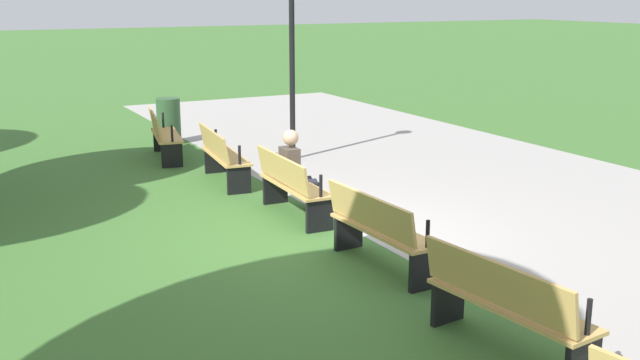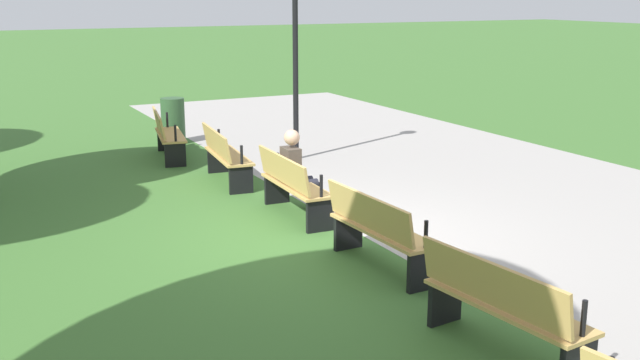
{
  "view_description": "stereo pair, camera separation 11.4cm",
  "coord_description": "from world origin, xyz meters",
  "px_view_note": "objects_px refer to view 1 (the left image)",
  "views": [
    {
      "loc": [
        7.87,
        -4.38,
        3.03
      ],
      "look_at": [
        0.0,
        -0.24,
        0.8
      ],
      "focal_mm": 42.08,
      "sensor_mm": 36.0,
      "label": 1
    },
    {
      "loc": [
        7.92,
        -4.28,
        3.03
      ],
      "look_at": [
        0.0,
        -0.24,
        0.8
      ],
      "focal_mm": 42.08,
      "sensor_mm": 36.0,
      "label": 2
    }
  ],
  "objects_px": {
    "bench_0": "(163,134)",
    "trash_bin": "(169,121)",
    "person_seated": "(296,169)",
    "bench_1": "(222,155)",
    "bench_3": "(379,229)",
    "lamp_post": "(292,22)",
    "bench_2": "(291,185)",
    "bench_4": "(505,304)"
  },
  "relations": [
    {
      "from": "bench_1",
      "to": "bench_3",
      "type": "bearing_deg",
      "value": 8.31
    },
    {
      "from": "bench_0",
      "to": "lamp_post",
      "type": "height_order",
      "value": "lamp_post"
    },
    {
      "from": "bench_1",
      "to": "bench_2",
      "type": "distance_m",
      "value": 2.26
    },
    {
      "from": "person_seated",
      "to": "bench_2",
      "type": "bearing_deg",
      "value": -40.83
    },
    {
      "from": "person_seated",
      "to": "trash_bin",
      "type": "bearing_deg",
      "value": -176.85
    },
    {
      "from": "bench_0",
      "to": "bench_4",
      "type": "height_order",
      "value": "same"
    },
    {
      "from": "bench_3",
      "to": "trash_bin",
      "type": "relative_size",
      "value": 1.75
    },
    {
      "from": "bench_0",
      "to": "trash_bin",
      "type": "distance_m",
      "value": 1.5
    },
    {
      "from": "bench_2",
      "to": "bench_3",
      "type": "distance_m",
      "value": 2.26
    },
    {
      "from": "bench_1",
      "to": "bench_3",
      "type": "relative_size",
      "value": 1.02
    },
    {
      "from": "person_seated",
      "to": "trash_bin",
      "type": "xyz_separation_m",
      "value": [
        -5.74,
        -0.11,
        -0.17
      ]
    },
    {
      "from": "bench_3",
      "to": "lamp_post",
      "type": "distance_m",
      "value": 6.21
    },
    {
      "from": "bench_1",
      "to": "person_seated",
      "type": "bearing_deg",
      "value": 14.65
    },
    {
      "from": "bench_1",
      "to": "lamp_post",
      "type": "distance_m",
      "value": 2.95
    },
    {
      "from": "lamp_post",
      "to": "bench_4",
      "type": "bearing_deg",
      "value": -12.91
    },
    {
      "from": "bench_1",
      "to": "bench_2",
      "type": "xyz_separation_m",
      "value": [
        2.26,
        0.16,
        0.0
      ]
    },
    {
      "from": "bench_4",
      "to": "person_seated",
      "type": "xyz_separation_m",
      "value": [
        -4.68,
        0.31,
        0.17
      ]
    },
    {
      "from": "bench_0",
      "to": "bench_1",
      "type": "xyz_separation_m",
      "value": [
        2.24,
        0.33,
        0.0
      ]
    },
    {
      "from": "bench_2",
      "to": "bench_4",
      "type": "distance_m",
      "value": 4.52
    },
    {
      "from": "bench_1",
      "to": "trash_bin",
      "type": "xyz_separation_m",
      "value": [
        -3.64,
        0.2,
        0.0
      ]
    },
    {
      "from": "bench_1",
      "to": "lamp_post",
      "type": "relative_size",
      "value": 0.47
    },
    {
      "from": "trash_bin",
      "to": "bench_4",
      "type": "bearing_deg",
      "value": -1.12
    },
    {
      "from": "trash_bin",
      "to": "bench_3",
      "type": "bearing_deg",
      "value": -0.28
    },
    {
      "from": "bench_2",
      "to": "bench_4",
      "type": "xyz_separation_m",
      "value": [
        4.52,
        -0.16,
        0.0
      ]
    },
    {
      "from": "bench_4",
      "to": "bench_3",
      "type": "bearing_deg",
      "value": 169.62
    },
    {
      "from": "bench_0",
      "to": "bench_2",
      "type": "height_order",
      "value": "same"
    },
    {
      "from": "lamp_post",
      "to": "bench_0",
      "type": "bearing_deg",
      "value": -117.89
    },
    {
      "from": "bench_0",
      "to": "bench_1",
      "type": "relative_size",
      "value": 1.01
    },
    {
      "from": "bench_0",
      "to": "lamp_post",
      "type": "distance_m",
      "value": 3.17
    },
    {
      "from": "bench_2",
      "to": "lamp_post",
      "type": "xyz_separation_m",
      "value": [
        -3.37,
        1.64,
        2.05
      ]
    },
    {
      "from": "bench_3",
      "to": "person_seated",
      "type": "height_order",
      "value": "person_seated"
    },
    {
      "from": "bench_0",
      "to": "bench_2",
      "type": "distance_m",
      "value": 4.52
    },
    {
      "from": "bench_4",
      "to": "lamp_post",
      "type": "relative_size",
      "value": 0.47
    },
    {
      "from": "bench_3",
      "to": "bench_4",
      "type": "xyz_separation_m",
      "value": [
        2.26,
        -0.16,
        0.0
      ]
    },
    {
      "from": "bench_2",
      "to": "trash_bin",
      "type": "height_order",
      "value": "trash_bin"
    },
    {
      "from": "bench_0",
      "to": "bench_2",
      "type": "bearing_deg",
      "value": 16.61
    },
    {
      "from": "bench_1",
      "to": "bench_3",
      "type": "xyz_separation_m",
      "value": [
        4.52,
        0.16,
        0.0
      ]
    },
    {
      "from": "bench_3",
      "to": "lamp_post",
      "type": "xyz_separation_m",
      "value": [
        -5.63,
        1.64,
        2.05
      ]
    },
    {
      "from": "person_seated",
      "to": "lamp_post",
      "type": "height_order",
      "value": "lamp_post"
    },
    {
      "from": "bench_2",
      "to": "bench_1",
      "type": "bearing_deg",
      "value": -173.78
    },
    {
      "from": "bench_0",
      "to": "person_seated",
      "type": "height_order",
      "value": "person_seated"
    },
    {
      "from": "bench_0",
      "to": "person_seated",
      "type": "xyz_separation_m",
      "value": [
        4.34,
        0.64,
        0.17
      ]
    }
  ]
}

